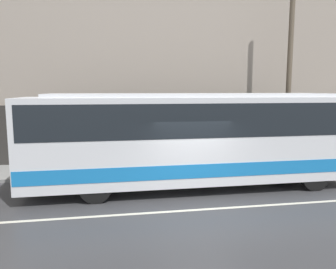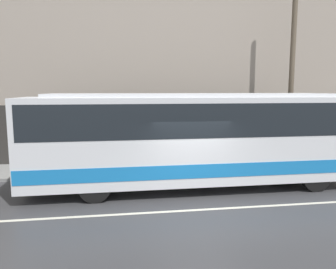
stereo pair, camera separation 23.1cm
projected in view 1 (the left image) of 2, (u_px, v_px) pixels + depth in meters
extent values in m
plane|color=#38383A|center=(201.00, 210.00, 9.58)|extent=(60.00, 60.00, 0.00)
cube|color=gray|center=(169.00, 166.00, 14.77)|extent=(60.00, 2.65, 0.13)
cube|color=gray|center=(163.00, 32.00, 15.38)|extent=(60.00, 0.30, 12.40)
cube|color=#2D2B28|center=(164.00, 133.00, 15.87)|extent=(60.00, 0.06, 2.80)
cube|color=beige|center=(201.00, 210.00, 9.58)|extent=(54.00, 0.14, 0.01)
cube|color=silver|center=(192.00, 138.00, 11.57)|extent=(11.47, 2.49, 2.89)
cube|color=#1972BF|center=(192.00, 163.00, 11.69)|extent=(11.41, 2.52, 0.45)
cube|color=black|center=(192.00, 118.00, 11.47)|extent=(11.12, 2.51, 1.10)
cube|color=silver|center=(192.00, 95.00, 11.37)|extent=(9.75, 2.12, 0.12)
cylinder|color=black|center=(314.00, 176.00, 11.40)|extent=(1.00, 0.28, 1.00)
cylinder|color=black|center=(282.00, 163.00, 13.52)|extent=(1.00, 0.28, 1.00)
cylinder|color=black|center=(95.00, 187.00, 10.11)|extent=(1.00, 0.28, 1.00)
cylinder|color=black|center=(98.00, 170.00, 12.23)|extent=(1.00, 0.28, 1.00)
cylinder|color=brown|center=(289.00, 67.00, 14.63)|extent=(0.23, 0.23, 8.74)
cylinder|color=#333338|center=(107.00, 152.00, 14.20)|extent=(0.36, 0.36, 1.39)
sphere|color=tan|center=(107.00, 133.00, 14.09)|extent=(0.25, 0.25, 0.25)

